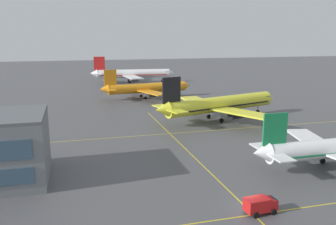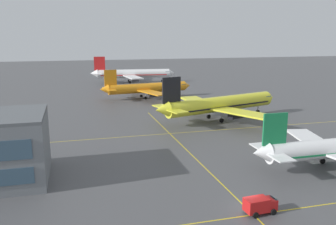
# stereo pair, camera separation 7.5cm
# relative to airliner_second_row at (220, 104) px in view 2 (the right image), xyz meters

# --- Properties ---
(ground_plane) EXTENTS (600.00, 600.00, 0.00)m
(ground_plane) POSITION_rel_airliner_second_row_xyz_m (-16.66, -47.53, -4.26)
(ground_plane) COLOR #4C4C4F
(airliner_second_row) EXTENTS (39.45, 33.65, 12.47)m
(airliner_second_row) POSITION_rel_airliner_second_row_xyz_m (0.00, 0.00, 0.00)
(airliner_second_row) COLOR yellow
(airliner_second_row) RESTS_ON ground
(airliner_third_row) EXTENTS (34.55, 29.57, 10.74)m
(airliner_third_row) POSITION_rel_airliner_second_row_xyz_m (-11.87, 38.82, -0.59)
(airliner_third_row) COLOR orange
(airliner_third_row) RESTS_ON ground
(airliner_far_left_stand) EXTENTS (40.61, 34.85, 12.62)m
(airliner_far_left_stand) POSITION_rel_airliner_second_row_xyz_m (-9.39, 83.09, 0.05)
(airliner_far_left_stand) COLOR white
(airliner_far_left_stand) RESTS_ON ground
(taxiway_markings) EXTENTS (125.57, 87.42, 0.01)m
(taxiway_markings) POSITION_rel_airliner_second_row_xyz_m (-16.66, -29.66, -4.26)
(taxiway_markings) COLOR yellow
(taxiway_markings) RESTS_ON ground
(service_truck_red_van) EXTENTS (4.23, 2.38, 2.10)m
(service_truck_red_van) POSITION_rel_airliner_second_row_xyz_m (-15.65, -49.33, -3.08)
(service_truck_red_van) COLOR red
(service_truck_red_van) RESTS_ON ground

